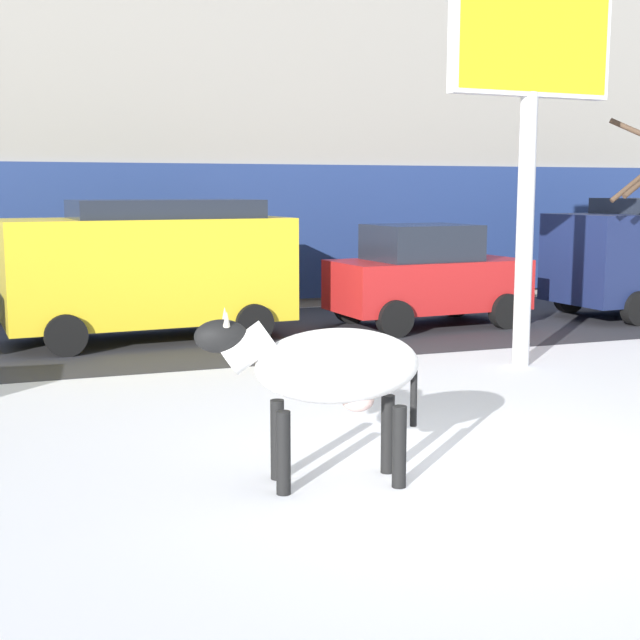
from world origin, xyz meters
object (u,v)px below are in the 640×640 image
(cow_holstein, at_px, (331,368))
(car_red_hatchback, at_px, (426,276))
(pedestrian_near_billboard, at_px, (105,272))
(billboard, at_px, (531,53))
(car_yellow_van, at_px, (150,266))

(cow_holstein, xyz_separation_m, car_red_hatchback, (4.69, 7.52, -0.07))
(car_red_hatchback, xyz_separation_m, pedestrian_near_billboard, (-5.35, 3.35, -0.05))
(billboard, height_order, pedestrian_near_billboard, billboard)
(car_yellow_van, height_order, car_red_hatchback, car_yellow_van)
(cow_holstein, height_order, car_red_hatchback, car_red_hatchback)
(cow_holstein, distance_m, car_red_hatchback, 8.86)
(car_yellow_van, bearing_deg, pedestrian_near_billboard, 97.30)
(car_yellow_van, bearing_deg, car_red_hatchback, -3.01)
(billboard, bearing_deg, car_red_hatchback, 84.53)
(cow_holstein, bearing_deg, car_red_hatchback, 58.02)
(car_yellow_van, xyz_separation_m, car_red_hatchback, (4.96, -0.26, -0.32))
(car_red_hatchback, distance_m, pedestrian_near_billboard, 6.31)
(cow_holstein, bearing_deg, car_yellow_van, 91.93)
(car_yellow_van, height_order, pedestrian_near_billboard, car_yellow_van)
(car_red_hatchback, bearing_deg, car_yellow_van, 176.99)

